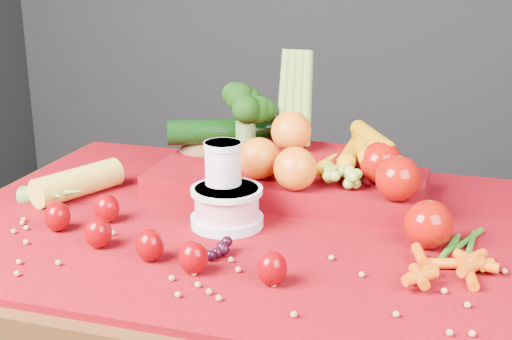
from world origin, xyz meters
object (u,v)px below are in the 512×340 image
(table, at_px, (253,276))
(yogurt_bowl, at_px, (227,205))
(produce_mound, at_px, (298,165))
(milk_glass, at_px, (223,179))

(table, bearing_deg, yogurt_bowl, -139.70)
(yogurt_bowl, height_order, produce_mound, produce_mound)
(milk_glass, xyz_separation_m, produce_mound, (0.09, 0.16, -0.02))
(table, height_order, produce_mound, produce_mound)
(milk_glass, distance_m, produce_mound, 0.19)
(yogurt_bowl, xyz_separation_m, produce_mound, (0.08, 0.18, 0.02))
(yogurt_bowl, distance_m, produce_mound, 0.20)
(milk_glass, relative_size, produce_mound, 0.24)
(yogurt_bowl, bearing_deg, milk_glass, 123.43)
(table, bearing_deg, milk_glass, -167.33)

